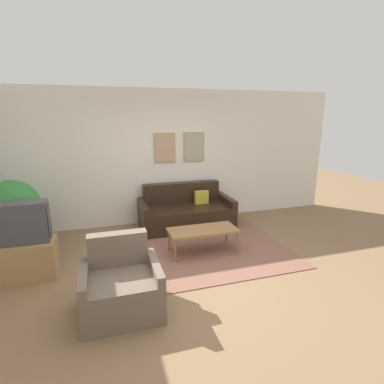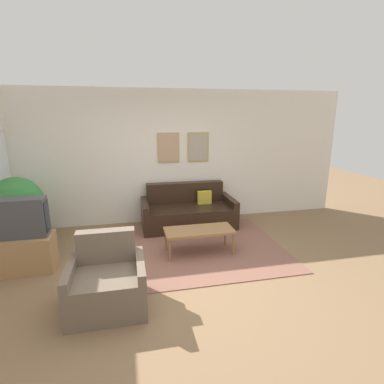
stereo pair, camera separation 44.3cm
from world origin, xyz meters
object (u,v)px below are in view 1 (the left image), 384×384
(armchair, at_px, (121,287))
(coffee_table, at_px, (203,231))
(couch, at_px, (186,212))
(potted_plant_tall, at_px, (12,209))
(tv, at_px, (25,222))

(armchair, bearing_deg, coffee_table, 29.07)
(couch, bearing_deg, potted_plant_tall, -167.57)
(coffee_table, bearing_deg, armchair, -140.45)
(couch, bearing_deg, armchair, -121.19)
(potted_plant_tall, bearing_deg, armchair, -50.81)
(couch, relative_size, potted_plant_tall, 1.45)
(couch, relative_size, tv, 3.01)
(coffee_table, xyz_separation_m, armchair, (-1.38, -1.14, -0.08))
(armchair, distance_m, potted_plant_tall, 2.34)
(tv, bearing_deg, armchair, -44.42)
(coffee_table, relative_size, potted_plant_tall, 0.88)
(coffee_table, distance_m, potted_plant_tall, 2.92)
(tv, bearing_deg, coffee_table, 0.28)
(couch, bearing_deg, coffee_table, -93.45)
(armchair, height_order, potted_plant_tall, potted_plant_tall)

